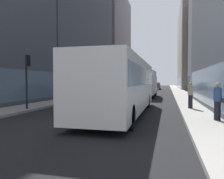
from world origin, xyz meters
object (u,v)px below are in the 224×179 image
(car_red_coupe, at_px, (135,88))
(pedestrian_with_handbag, at_px, (218,101))
(transit_bus, at_px, (123,83))
(traffic_light_near, at_px, (27,73))
(car_grey_wagon, at_px, (156,86))
(car_black_suv, at_px, (106,91))
(box_truck, at_px, (145,83))
(dalmatian_dog, at_px, (66,113))
(pedestrian_in_coat, at_px, (190,95))
(car_yellow_taxi, at_px, (141,87))

(car_red_coupe, height_order, pedestrian_with_handbag, pedestrian_with_handbag)
(transit_bus, bearing_deg, traffic_light_near, -177.51)
(car_grey_wagon, height_order, car_black_suv, same)
(transit_bus, xyz_separation_m, box_truck, (0.00, 13.81, -0.11))
(car_red_coupe, relative_size, traffic_light_near, 1.22)
(dalmatian_dog, relative_size, pedestrian_with_handbag, 0.57)
(dalmatian_dog, height_order, pedestrian_with_handbag, pedestrian_with_handbag)
(car_black_suv, distance_m, dalmatian_dog, 14.97)
(box_truck, relative_size, pedestrian_in_coat, 4.44)
(car_black_suv, height_order, pedestrian_in_coat, pedestrian_in_coat)
(car_red_coupe, distance_m, dalmatian_dog, 26.15)
(car_yellow_taxi, distance_m, car_grey_wagon, 10.39)
(car_yellow_taxi, bearing_deg, car_grey_wagon, 76.65)
(car_yellow_taxi, height_order, car_grey_wagon, same)
(dalmatian_dog, bearing_deg, car_grey_wagon, 87.73)
(car_yellow_taxi, distance_m, pedestrian_with_handbag, 32.21)
(pedestrian_with_handbag, bearing_deg, traffic_light_near, 171.50)
(car_grey_wagon, height_order, traffic_light_near, traffic_light_near)
(car_yellow_taxi, height_order, traffic_light_near, traffic_light_near)
(transit_bus, distance_m, car_red_coupe, 22.40)
(pedestrian_in_coat, height_order, traffic_light_near, traffic_light_near)
(car_black_suv, bearing_deg, traffic_light_near, -100.65)
(traffic_light_near, bearing_deg, pedestrian_with_handbag, -8.50)
(car_grey_wagon, xyz_separation_m, traffic_light_near, (-6.10, -39.90, 1.61))
(car_grey_wagon, distance_m, dalmatian_dog, 43.57)
(transit_bus, relative_size, car_black_suv, 2.58)
(car_grey_wagon, xyz_separation_m, box_truck, (-0.00, -25.82, 0.84))
(car_black_suv, relative_size, traffic_light_near, 1.32)
(car_black_suv, xyz_separation_m, pedestrian_with_handbag, (8.72, -12.79, 0.19))
(car_black_suv, distance_m, pedestrian_with_handbag, 15.48)
(box_truck, relative_size, traffic_light_near, 2.21)
(transit_bus, height_order, car_grey_wagon, transit_bus)
(car_black_suv, bearing_deg, pedestrian_with_handbag, -55.71)
(car_grey_wagon, bearing_deg, car_black_suv, -97.92)
(car_yellow_taxi, xyz_separation_m, car_red_coupe, (0.00, -7.28, -0.00))
(car_grey_wagon, relative_size, pedestrian_with_handbag, 2.72)
(car_red_coupe, bearing_deg, car_yellow_taxi, 90.00)
(dalmatian_dog, height_order, traffic_light_near, traffic_light_near)
(car_red_coupe, bearing_deg, traffic_light_near, -99.33)
(car_grey_wagon, xyz_separation_m, dalmatian_dog, (-1.73, -43.53, -0.31))
(box_truck, distance_m, dalmatian_dog, 17.83)
(transit_bus, distance_m, car_black_suv, 11.65)
(car_grey_wagon, relative_size, car_black_suv, 1.03)
(car_black_suv, xyz_separation_m, pedestrian_in_coat, (7.99, -8.31, 0.19))
(car_red_coupe, height_order, traffic_light_near, traffic_light_near)
(car_yellow_taxi, xyz_separation_m, dalmatian_dog, (0.67, -33.42, -0.31))
(pedestrian_in_coat, distance_m, traffic_light_near, 10.58)
(transit_bus, height_order, dalmatian_dog, transit_bus)
(box_truck, height_order, dalmatian_dog, box_truck)
(transit_bus, height_order, car_yellow_taxi, transit_bus)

